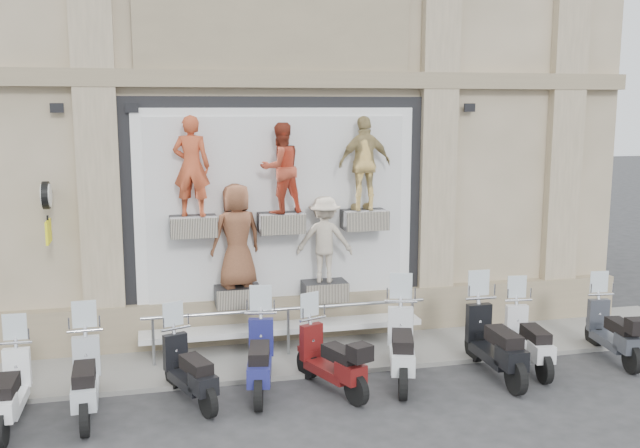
% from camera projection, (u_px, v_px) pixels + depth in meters
% --- Properties ---
extents(ground, '(90.00, 90.00, 0.00)m').
position_uv_depth(ground, '(315.00, 404.00, 10.60)').
color(ground, '#2B2B2E').
rests_on(ground, ground).
extents(sidewalk, '(16.00, 2.20, 0.08)m').
position_uv_depth(sidewalk, '(287.00, 354.00, 12.61)').
color(sidewalk, gray).
rests_on(sidewalk, ground).
extents(building, '(14.00, 8.60, 12.00)m').
position_uv_depth(building, '(244.00, 34.00, 16.32)').
color(building, '#BEAA8B').
rests_on(building, ground).
extents(shop_vitrine, '(5.60, 0.86, 4.30)m').
position_uv_depth(shop_vitrine, '(282.00, 217.00, 12.85)').
color(shop_vitrine, black).
rests_on(shop_vitrine, ground).
extents(guard_rail, '(5.06, 0.10, 0.93)m').
position_uv_depth(guard_rail, '(288.00, 333.00, 12.44)').
color(guard_rail, '#9EA0A5').
rests_on(guard_rail, ground).
extents(clock_sign_bracket, '(0.10, 0.80, 1.02)m').
position_uv_depth(clock_sign_bracket, '(47.00, 204.00, 11.60)').
color(clock_sign_bracket, black).
rests_on(clock_sign_bracket, ground).
extents(scooter_b, '(0.55, 1.78, 1.44)m').
position_uv_depth(scooter_b, '(9.00, 376.00, 9.77)').
color(scooter_b, white).
rests_on(scooter_b, ground).
extents(scooter_c, '(0.62, 1.90, 1.53)m').
position_uv_depth(scooter_c, '(85.00, 364.00, 10.10)').
color(scooter_c, '#A8AFB6').
rests_on(scooter_c, ground).
extents(scooter_d, '(1.07, 1.81, 1.42)m').
position_uv_depth(scooter_d, '(189.00, 357.00, 10.56)').
color(scooter_d, black).
rests_on(scooter_d, ground).
extents(scooter_e, '(0.91, 1.97, 1.55)m').
position_uv_depth(scooter_e, '(260.00, 344.00, 10.93)').
color(scooter_e, navy).
rests_on(scooter_e, ground).
extents(scooter_f, '(1.13, 1.85, 1.45)m').
position_uv_depth(scooter_f, '(331.00, 346.00, 10.96)').
color(scooter_f, '#550F0E').
rests_on(scooter_f, ground).
extents(scooter_g, '(1.17, 2.09, 1.63)m').
position_uv_depth(scooter_g, '(402.00, 332.00, 11.36)').
color(scooter_g, silver).
rests_on(scooter_g, ground).
extents(scooter_h, '(0.61, 2.03, 1.64)m').
position_uv_depth(scooter_h, '(495.00, 329.00, 11.53)').
color(scooter_h, black).
rests_on(scooter_h, ground).
extents(scooter_i, '(0.74, 1.85, 1.47)m').
position_uv_depth(scooter_i, '(529.00, 327.00, 11.92)').
color(scooter_i, silver).
rests_on(scooter_i, ground).
extents(scooter_j, '(0.74, 1.84, 1.45)m').
position_uv_depth(scooter_j, '(614.00, 320.00, 12.34)').
color(scooter_j, '#2E3139').
rests_on(scooter_j, ground).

